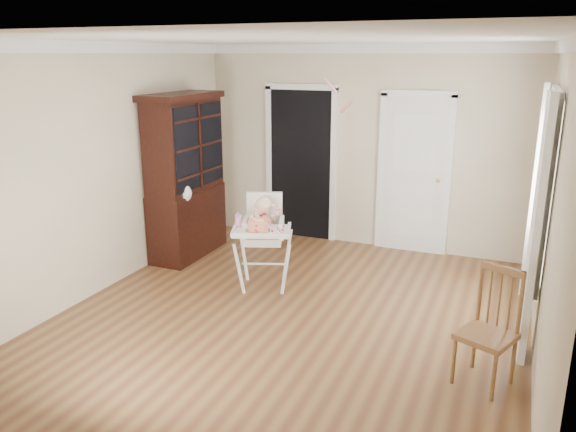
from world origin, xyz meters
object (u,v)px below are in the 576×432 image
at_px(sippy_cup, 238,220).
at_px(dining_chair, 488,332).
at_px(high_chair, 264,231).
at_px(cake, 258,226).
at_px(china_cabinet, 186,176).

xyz_separation_m(sippy_cup, dining_chair, (2.67, -0.85, -0.38)).
relative_size(high_chair, dining_chair, 1.14).
distance_m(high_chair, sippy_cup, 0.34).
relative_size(high_chair, sippy_cup, 6.33).
xyz_separation_m(cake, dining_chair, (2.40, -0.78, -0.37)).
distance_m(high_chair, dining_chair, 2.70).
bearing_deg(china_cabinet, dining_chair, -23.63).
bearing_deg(dining_chair, china_cabinet, 178.86).
xyz_separation_m(cake, china_cabinet, (-1.47, 0.91, 0.23)).
bearing_deg(china_cabinet, high_chair, -24.05).
height_order(high_chair, dining_chair, high_chair).
height_order(high_chair, cake, high_chair).
bearing_deg(sippy_cup, high_chair, 48.77).
distance_m(high_chair, cake, 0.33).
bearing_deg(sippy_cup, cake, -13.08).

